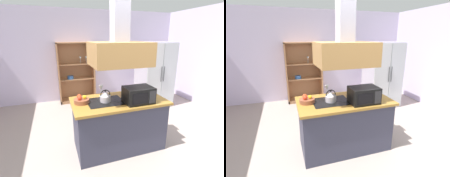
% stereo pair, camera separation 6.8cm
% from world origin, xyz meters
% --- Properties ---
extents(ground_plane, '(7.80, 7.80, 0.00)m').
position_xyz_m(ground_plane, '(0.00, 0.00, 0.00)').
color(ground_plane, gray).
extents(wall_back, '(6.00, 0.12, 2.70)m').
position_xyz_m(wall_back, '(0.00, 3.00, 1.35)').
color(wall_back, silver).
rests_on(wall_back, ground).
extents(kitchen_island, '(1.58, 0.85, 0.90)m').
position_xyz_m(kitchen_island, '(-0.02, 0.19, 0.45)').
color(kitchen_island, '#333547').
rests_on(kitchen_island, ground).
extents(range_hood, '(0.90, 0.70, 1.21)m').
position_xyz_m(range_hood, '(-0.02, 0.19, 1.78)').
color(range_hood, '#B48347').
extents(refrigerator, '(0.90, 0.77, 1.79)m').
position_xyz_m(refrigerator, '(1.68, 1.75, 0.89)').
color(refrigerator, '#BAB3C4').
rests_on(refrigerator, ground).
extents(dish_cabinet, '(1.06, 0.40, 1.78)m').
position_xyz_m(dish_cabinet, '(-0.38, 2.78, 0.78)').
color(dish_cabinet, '#A8744B').
rests_on(dish_cabinet, ground).
extents(kettle, '(0.18, 0.18, 0.20)m').
position_xyz_m(kettle, '(-0.26, 0.19, 0.99)').
color(kettle, '#BDB7C1').
rests_on(kettle, kitchen_island).
extents(cutting_board, '(0.37, 0.29, 0.02)m').
position_xyz_m(cutting_board, '(0.47, 0.38, 0.91)').
color(cutting_board, tan).
rests_on(cutting_board, kitchen_island).
extents(microwave, '(0.46, 0.35, 0.26)m').
position_xyz_m(microwave, '(0.24, -0.02, 1.03)').
color(microwave, black).
rests_on(microwave, kitchen_island).
extents(wine_glass_on_counter, '(0.08, 0.08, 0.21)m').
position_xyz_m(wine_glass_on_counter, '(-0.25, 0.47, 1.05)').
color(wine_glass_on_counter, silver).
rests_on(wine_glass_on_counter, kitchen_island).
extents(fruit_bowl, '(0.25, 0.25, 0.14)m').
position_xyz_m(fruit_bowl, '(-0.64, 0.25, 0.95)').
color(fruit_bowl, brown).
rests_on(fruit_bowl, kitchen_island).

